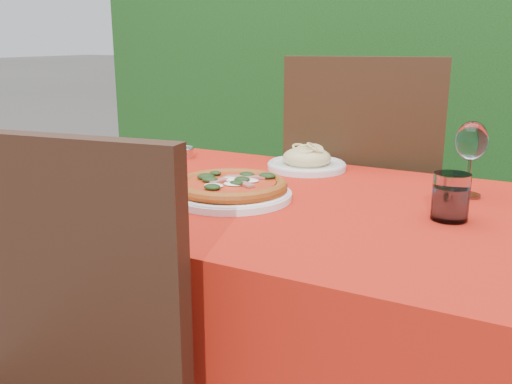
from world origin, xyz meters
The scene contains 9 objects.
hedge centered at (0.00, 1.55, 0.92)m, with size 3.20×0.55×1.78m.
dining_table centered at (0.00, 0.00, 0.60)m, with size 1.26×0.86×0.75m.
chair_far centered at (0.07, 0.60, 0.61)m, with size 0.60×0.60×1.07m.
pizza_plate centered at (-0.04, -0.07, 0.77)m, with size 0.31×0.31×0.05m.
pasta_plate centered at (-0.01, 0.31, 0.77)m, with size 0.23×0.23×0.07m.
water_glass centered at (0.45, 0.01, 0.79)m, with size 0.08×0.08×0.10m.
wine_glass centered at (0.45, 0.22, 0.88)m, with size 0.08×0.08×0.18m.
fork centered at (-0.28, -0.01, 0.75)m, with size 0.02×0.18×0.00m, color #B2B2B9.
steel_ramekin centered at (-0.43, 0.27, 0.76)m, with size 0.08×0.08×0.03m, color silver.
Camera 1 is at (0.64, -1.19, 1.12)m, focal length 40.00 mm.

